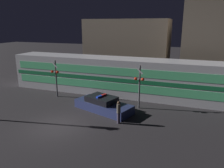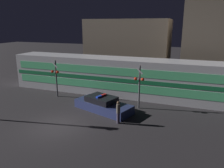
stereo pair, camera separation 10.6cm
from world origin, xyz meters
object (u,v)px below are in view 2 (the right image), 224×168
(police_car, at_px, (103,105))
(crossing_signal_near, at_px, (139,84))
(train, at_px, (119,76))
(pedestrian, at_px, (118,112))

(police_car, distance_m, crossing_signal_near, 3.46)
(train, relative_size, crossing_signal_near, 6.29)
(train, relative_size, pedestrian, 13.84)
(train, distance_m, pedestrian, 6.97)
(police_car, relative_size, pedestrian, 3.16)
(train, xyz_separation_m, police_car, (0.18, -4.67, -1.35))
(train, height_order, police_car, train)
(pedestrian, bearing_deg, crossing_signal_near, 78.68)
(pedestrian, bearing_deg, train, 108.29)
(train, height_order, crossing_signal_near, crossing_signal_near)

